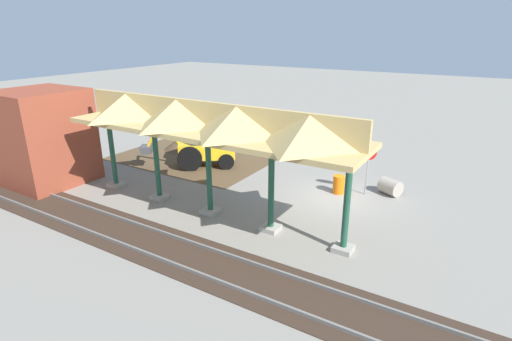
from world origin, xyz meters
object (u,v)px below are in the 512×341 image
at_px(traffic_barrel, 339,184).
at_px(concrete_pipe, 390,187).
at_px(backhoe, 204,145).
at_px(stop_sign, 368,159).
at_px(brick_utility_building, 44,137).

bearing_deg(traffic_barrel, concrete_pipe, -152.32).
bearing_deg(concrete_pipe, backhoe, 7.40).
height_order(stop_sign, traffic_barrel, stop_sign).
relative_size(stop_sign, traffic_barrel, 2.78).
relative_size(backhoe, brick_utility_building, 1.04).
distance_m(stop_sign, brick_utility_building, 16.28).
bearing_deg(stop_sign, brick_utility_building, 25.04).
height_order(brick_utility_building, traffic_barrel, brick_utility_building).
relative_size(backhoe, concrete_pipe, 4.09).
bearing_deg(brick_utility_building, concrete_pipe, -154.58).
distance_m(backhoe, concrete_pipe, 10.45).
bearing_deg(concrete_pipe, brick_utility_building, 25.42).
relative_size(stop_sign, brick_utility_building, 0.52).
bearing_deg(brick_utility_building, stop_sign, -154.96).
xyz_separation_m(stop_sign, traffic_barrel, (1.17, 0.54, -1.36)).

